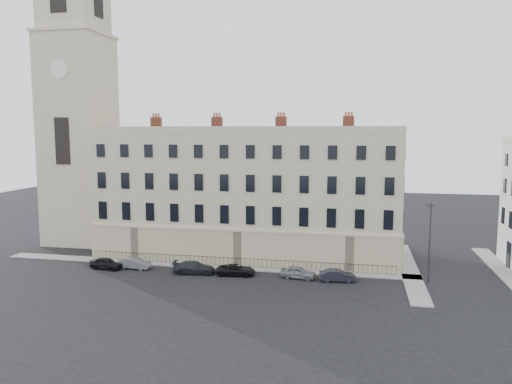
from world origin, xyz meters
TOP-DOWN VIEW (x-y plane):
  - ground at (0.00, 0.00)m, footprint 160.00×160.00m
  - terrace at (-5.97, 11.97)m, footprint 36.22×12.22m
  - church_tower at (-30.00, 14.00)m, footprint 8.00×8.13m
  - pavement_terrace at (-10.00, 5.00)m, footprint 48.00×2.00m
  - pavement_east_return at (13.00, 8.00)m, footprint 2.00×24.00m
  - pavement_adjacent at (23.00, 10.00)m, footprint 2.00×20.00m
  - railings at (-6.00, 5.40)m, footprint 35.00×0.04m
  - car_a at (-20.01, 1.74)m, footprint 3.90×1.96m
  - car_b at (-16.99, 2.48)m, footprint 3.81×1.54m
  - car_c at (-9.85, 1.99)m, footprint 4.76×2.37m
  - car_d at (-5.28, 2.26)m, footprint 4.32×2.32m
  - car_e at (1.36, 2.44)m, footprint 3.88×1.98m
  - car_f at (5.42, 2.21)m, footprint 3.87×1.82m
  - streetlamp at (14.38, 3.40)m, footprint 0.78×1.69m

SIDE VIEW (x-z plane):
  - ground at x=0.00m, z-range 0.00..0.00m
  - pavement_terrace at x=-10.00m, z-range 0.00..0.12m
  - pavement_east_return at x=13.00m, z-range 0.00..0.12m
  - pavement_adjacent at x=23.00m, z-range 0.00..0.12m
  - railings at x=-6.00m, z-range 0.07..1.03m
  - car_d at x=-5.28m, z-range 0.00..1.15m
  - car_f at x=5.42m, z-range 0.00..1.23m
  - car_b at x=-16.99m, z-range 0.00..1.23m
  - car_e at x=1.36m, z-range 0.00..1.26m
  - car_a at x=-20.01m, z-range 0.00..1.28m
  - car_c at x=-9.85m, z-range 0.00..1.33m
  - streetlamp at x=14.38m, z-range 0.45..8.66m
  - terrace at x=-5.97m, z-range -1.00..16.00m
  - church_tower at x=-30.00m, z-range -3.34..40.66m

